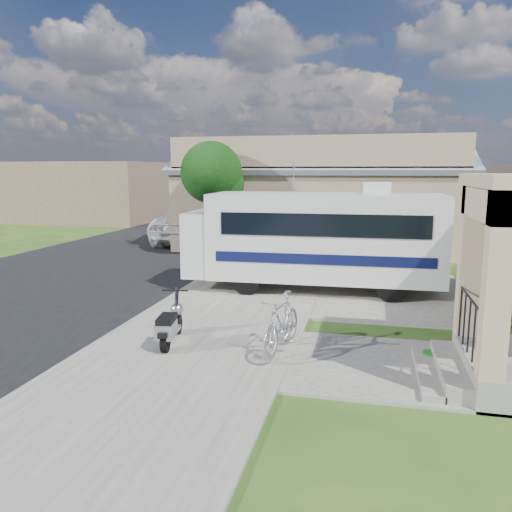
% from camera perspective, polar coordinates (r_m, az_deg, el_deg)
% --- Properties ---
extents(ground, '(120.00, 120.00, 0.00)m').
position_cam_1_polar(ground, '(10.55, -0.45, -9.35)').
color(ground, '#1F4211').
extents(street_slab, '(9.00, 80.00, 0.02)m').
position_cam_1_polar(street_slab, '(22.28, -13.27, 0.61)').
color(street_slab, black).
rests_on(street_slab, ground).
extents(sidewalk_slab, '(4.00, 80.00, 0.06)m').
position_cam_1_polar(sidewalk_slab, '(20.26, 3.45, 0.01)').
color(sidewalk_slab, '#5B5952').
rests_on(sidewalk_slab, ground).
extents(driveway_slab, '(7.00, 6.00, 0.05)m').
position_cam_1_polar(driveway_slab, '(14.62, 9.48, -3.94)').
color(driveway_slab, '#5B5952').
rests_on(driveway_slab, ground).
extents(walk_slab, '(4.00, 3.00, 0.05)m').
position_cam_1_polar(walk_slab, '(9.36, 16.59, -12.14)').
color(walk_slab, '#5B5952').
rests_on(walk_slab, ground).
extents(warehouse, '(12.50, 8.40, 5.04)m').
position_cam_1_polar(warehouse, '(23.81, 7.51, 6.15)').
color(warehouse, '#826951').
rests_on(warehouse, ground).
extents(distant_bldg_far, '(10.00, 8.00, 4.00)m').
position_cam_1_polar(distant_bldg_far, '(37.15, -18.40, 7.02)').
color(distant_bldg_far, brown).
rests_on(distant_bldg_far, ground).
extents(distant_bldg_near, '(8.00, 7.00, 3.20)m').
position_cam_1_polar(distant_bldg_near, '(47.04, -8.58, 7.39)').
color(distant_bldg_near, '#826951').
rests_on(distant_bldg_near, ground).
extents(street_tree_a, '(2.44, 2.40, 4.58)m').
position_cam_1_polar(street_tree_a, '(19.69, -4.80, 9.13)').
color(street_tree_a, black).
rests_on(street_tree_a, ground).
extents(street_tree_b, '(2.44, 2.40, 4.73)m').
position_cam_1_polar(street_tree_b, '(29.36, 1.28, 9.64)').
color(street_tree_b, black).
rests_on(street_tree_b, ground).
extents(street_tree_c, '(2.44, 2.40, 4.42)m').
position_cam_1_polar(street_tree_c, '(38.22, 4.09, 9.21)').
color(street_tree_c, black).
rests_on(street_tree_c, ground).
extents(motorhome, '(7.25, 2.53, 3.68)m').
position_cam_1_polar(motorhome, '(14.35, 6.80, 2.20)').
color(motorhome, '#B7B8B3').
rests_on(motorhome, ground).
extents(shrub, '(1.95, 1.86, 2.40)m').
position_cam_1_polar(shrub, '(12.21, 26.91, -1.81)').
color(shrub, black).
rests_on(shrub, ground).
extents(scooter, '(0.61, 1.53, 1.01)m').
position_cam_1_polar(scooter, '(10.02, -9.78, -7.79)').
color(scooter, black).
rests_on(scooter, ground).
extents(bicycle, '(0.81, 1.92, 1.12)m').
position_cam_1_polar(bicycle, '(9.47, 2.94, -8.04)').
color(bicycle, '#9A9AA1').
rests_on(bicycle, ground).
extents(pickup_truck, '(3.09, 6.51, 1.80)m').
position_cam_1_polar(pickup_truck, '(24.38, -6.23, 3.69)').
color(pickup_truck, white).
rests_on(pickup_truck, ground).
extents(van, '(3.03, 6.23, 1.75)m').
position_cam_1_polar(van, '(30.62, -3.79, 4.91)').
color(van, white).
rests_on(van, ground).
extents(garden_hose, '(0.36, 0.36, 0.16)m').
position_cam_1_polar(garden_hose, '(9.81, 19.53, -10.93)').
color(garden_hose, '#125C14').
rests_on(garden_hose, ground).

